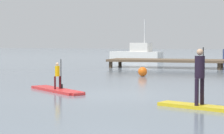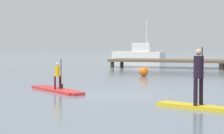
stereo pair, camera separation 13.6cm
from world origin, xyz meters
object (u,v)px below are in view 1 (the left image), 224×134
(paddler_adult, at_px, (200,73))
(paddleboard_far, at_px, (209,108))
(fishing_boat_green_midground, at_px, (137,54))
(mooring_buoy_near, at_px, (143,72))
(paddleboard_near, at_px, (57,90))
(paddler_child_solo, at_px, (58,74))

(paddler_adult, bearing_deg, paddleboard_far, -21.84)
(fishing_boat_green_midground, relative_size, mooring_buoy_near, 11.10)
(paddleboard_near, xyz_separation_m, paddleboard_far, (6.11, -2.79, -0.00))
(fishing_boat_green_midground, bearing_deg, paddler_child_solo, -81.65)
(paddler_adult, bearing_deg, fishing_boat_green_midground, 107.45)
(paddleboard_near, height_order, mooring_buoy_near, mooring_buoy_near)
(paddleboard_near, distance_m, mooring_buoy_near, 8.51)
(fishing_boat_green_midground, bearing_deg, paddler_adult, -72.55)
(paddler_child_solo, height_order, fishing_boat_green_midground, fishing_boat_green_midground)
(paddleboard_far, xyz_separation_m, fishing_boat_green_midground, (-10.45, 32.49, 0.67))
(paddler_child_solo, relative_size, mooring_buoy_near, 2.19)
(paddler_child_solo, distance_m, fishing_boat_green_midground, 30.01)
(paddler_adult, xyz_separation_m, mooring_buoy_near, (-4.40, 11.06, -0.78))
(mooring_buoy_near, bearing_deg, fishing_boat_green_midground, 105.18)
(paddleboard_far, xyz_separation_m, mooring_buoy_near, (-4.67, 11.18, 0.22))
(paddler_child_solo, distance_m, paddleboard_far, 6.74)
(paddleboard_far, bearing_deg, paddler_adult, 158.16)
(paddleboard_far, relative_size, mooring_buoy_near, 5.81)
(paddleboard_near, xyz_separation_m, mooring_buoy_near, (1.44, 8.39, 0.22))
(paddler_child_solo, bearing_deg, fishing_boat_green_midground, 98.35)
(paddleboard_far, bearing_deg, fishing_boat_green_midground, 107.84)
(mooring_buoy_near, bearing_deg, paddler_child_solo, -99.66)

